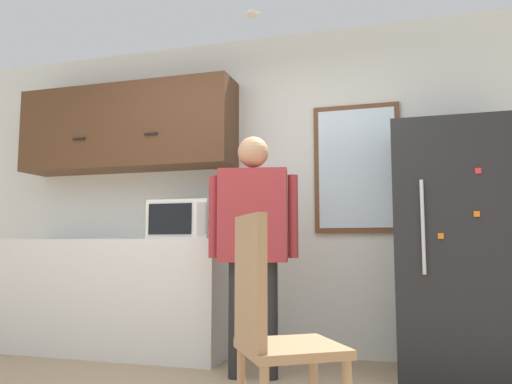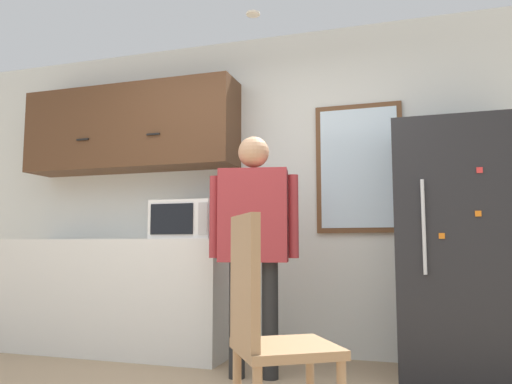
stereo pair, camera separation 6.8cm
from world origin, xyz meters
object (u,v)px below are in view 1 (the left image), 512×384
Objects in this scene: chair at (272,324)px; person at (253,228)px; microwave at (187,220)px; refrigerator at (456,248)px.

person is at bearing -12.14° from chair.
microwave is 2.03m from refrigerator.
refrigerator is (1.34, 0.42, -0.14)m from person.
microwave is 1.99m from chair.
chair is (1.11, -1.56, -0.54)m from microwave.
person is at bearing -30.10° from microwave.
microwave is 0.31× the size of person.
microwave is at bearing -179.23° from refrigerator.
microwave is 0.78m from person.
person is at bearing -162.68° from refrigerator.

